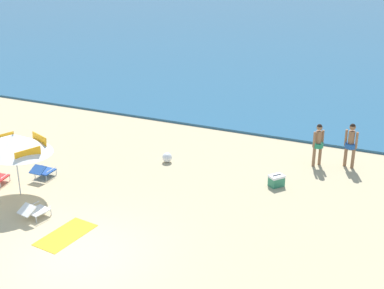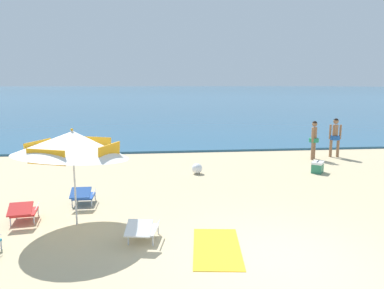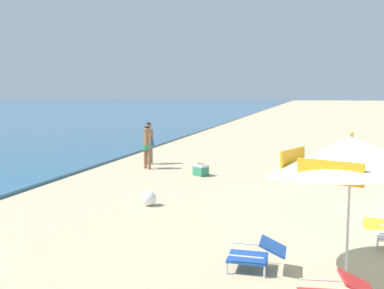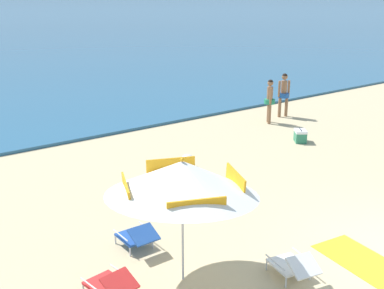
{
  "view_description": "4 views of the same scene",
  "coord_description": "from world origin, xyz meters",
  "views": [
    {
      "loc": [
        7.82,
        -10.29,
        8.27
      ],
      "look_at": [
        0.91,
        5.31,
        1.41
      ],
      "focal_mm": 51.01,
      "sensor_mm": 36.0,
      "label": 1
    },
    {
      "loc": [
        -2.21,
        -5.75,
        3.11
      ],
      "look_at": [
        -0.98,
        5.18,
        1.28
      ],
      "focal_mm": 33.62,
      "sensor_mm": 36.0,
      "label": 2
    },
    {
      "loc": [
        -10.47,
        2.9,
        2.68
      ],
      "look_at": [
        0.02,
        5.59,
        1.49
      ],
      "focal_mm": 39.98,
      "sensor_mm": 36.0,
      "label": 3
    },
    {
      "loc": [
        -8.0,
        -3.49,
        4.65
      ],
      "look_at": [
        -0.8,
        6.12,
        0.79
      ],
      "focal_mm": 44.5,
      "sensor_mm": 36.0,
      "label": 4
    }
  ],
  "objects": [
    {
      "name": "person_standing_near_shore",
      "position": [
        4.55,
        8.5,
        0.94
      ],
      "size": [
        0.4,
        0.4,
        1.62
      ],
      "color": "#8C6042",
      "rests_on": "ground"
    },
    {
      "name": "beach_umbrella_striped_main",
      "position": [
        -3.93,
        2.19,
        1.84
      ],
      "size": [
        3.52,
        3.52,
        2.25
      ],
      "color": "silver",
      "rests_on": "ground"
    },
    {
      "name": "cooler_box",
      "position": [
        3.67,
        6.22,
        0.2
      ],
      "size": [
        0.58,
        0.61,
        0.43
      ],
      "color": "#2D7F5B",
      "rests_on": "ground"
    },
    {
      "name": "person_standing_beside",
      "position": [
        5.66,
        8.84,
        0.98
      ],
      "size": [
        0.49,
        0.41,
        1.69
      ],
      "color": "#8C6042",
      "rests_on": "ground"
    },
    {
      "name": "lounge_chair_beside_umbrella",
      "position": [
        -4.04,
        3.52,
        0.27
      ],
      "size": [
        0.59,
        0.89,
        0.51
      ],
      "color": "#1E4799",
      "rests_on": "ground"
    },
    {
      "name": "beach_ball",
      "position": [
        -0.65,
        6.53,
        0.19
      ],
      "size": [
        0.37,
        0.37,
        0.37
      ],
      "primitive_type": "sphere",
      "color": "white",
      "rests_on": "ground"
    }
  ]
}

